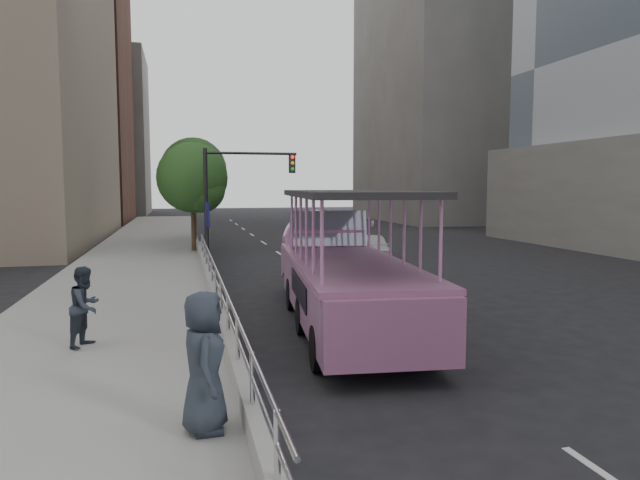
% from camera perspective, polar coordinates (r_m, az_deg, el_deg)
% --- Properties ---
extents(ground, '(160.00, 160.00, 0.00)m').
position_cam_1_polar(ground, '(14.34, 2.89, -8.87)').
color(ground, black).
extents(sidewalk, '(5.50, 80.00, 0.30)m').
position_cam_1_polar(sidewalk, '(23.62, -17.88, -3.09)').
color(sidewalk, gray).
rests_on(sidewalk, ground).
extents(kerb_wall, '(0.24, 30.00, 0.36)m').
position_cam_1_polar(kerb_wall, '(15.64, -10.34, -5.94)').
color(kerb_wall, gray).
rests_on(kerb_wall, sidewalk).
extents(guardrail, '(0.07, 22.00, 0.71)m').
position_cam_1_polar(guardrail, '(15.52, -10.38, -3.54)').
color(guardrail, silver).
rests_on(guardrail, kerb_wall).
extents(duck_boat, '(3.48, 10.50, 3.42)m').
position_cam_1_polar(duck_boat, '(14.88, 2.06, -3.34)').
color(duck_boat, black).
rests_on(duck_boat, ground).
extents(car, '(2.23, 3.84, 1.23)m').
position_cam_1_polar(car, '(27.66, 5.40, -0.67)').
color(car, silver).
rests_on(car, ground).
extents(pedestrian_mid, '(0.89, 0.98, 1.63)m').
position_cam_1_polar(pedestrian_mid, '(12.52, -22.41, -6.15)').
color(pedestrian_mid, '#28303B').
rests_on(pedestrian_mid, sidewalk).
extents(pedestrian_far, '(0.61, 0.93, 1.88)m').
position_cam_1_polar(pedestrian_far, '(7.79, -11.52, -11.85)').
color(pedestrian_far, '#28303B').
rests_on(pedestrian_far, sidewalk).
extents(parking_sign, '(0.13, 0.65, 2.91)m').
position_cam_1_polar(parking_sign, '(22.40, -11.16, 0.90)').
color(parking_sign, black).
rests_on(parking_sign, ground).
extents(traffic_signal, '(4.20, 0.32, 5.20)m').
position_cam_1_polar(traffic_signal, '(25.91, -8.71, 5.27)').
color(traffic_signal, black).
rests_on(traffic_signal, ground).
extents(street_tree_near, '(3.52, 3.52, 5.72)m').
position_cam_1_polar(street_tree_near, '(29.25, -12.45, 5.84)').
color(street_tree_near, '#352718').
rests_on(street_tree_near, ground).
extents(street_tree_far, '(3.97, 3.97, 6.45)m').
position_cam_1_polar(street_tree_far, '(35.26, -12.36, 6.54)').
color(street_tree_far, '#352718').
rests_on(street_tree_far, ground).
extents(midrise_brick, '(18.00, 16.00, 26.00)m').
position_cam_1_polar(midrise_brick, '(63.60, -27.07, 13.39)').
color(midrise_brick, brown).
rests_on(midrise_brick, ground).
extents(midrise_stone_a, '(20.00, 20.00, 32.00)m').
position_cam_1_polar(midrise_stone_a, '(64.14, 15.09, 16.44)').
color(midrise_stone_a, gray).
rests_on(midrise_stone_a, ground).
extents(midrise_stone_b, '(16.00, 14.00, 20.00)m').
position_cam_1_polar(midrise_stone_b, '(78.50, -22.82, 9.72)').
color(midrise_stone_b, gray).
rests_on(midrise_stone_b, ground).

